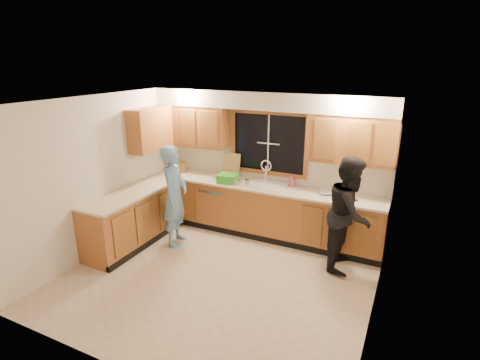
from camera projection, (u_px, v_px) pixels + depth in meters
name	position (u px, v px, depth m)	size (l,w,h in m)	color
floor	(218.00, 277.00, 5.40)	(4.20, 4.20, 0.00)	beige
ceiling	(214.00, 102.00, 4.63)	(4.20, 4.20, 0.00)	silver
wall_back	(268.00, 163.00, 6.64)	(4.20, 4.20, 0.00)	white
wall_left	(99.00, 176.00, 5.88)	(3.80, 3.80, 0.00)	white
wall_right	(381.00, 225.00, 4.15)	(3.80, 3.80, 0.00)	white
base_cabinets_back	(261.00, 211.00, 6.64)	(4.20, 0.60, 0.88)	#AD6632
base_cabinets_left	(134.00, 218.00, 6.31)	(0.60, 1.90, 0.88)	#AD6632
countertop_back	(261.00, 186.00, 6.48)	(4.20, 0.63, 0.04)	beige
countertop_left	(132.00, 193.00, 6.16)	(0.63, 1.90, 0.04)	beige
upper_cabinets_left	(194.00, 126.00, 6.91)	(1.35, 0.33, 0.75)	#AD6632
upper_cabinets_right	(352.00, 140.00, 5.74)	(1.35, 0.33, 0.75)	#AD6632
upper_cabinets_return	(151.00, 129.00, 6.59)	(0.33, 0.90, 0.75)	#AD6632
soffit	(266.00, 101.00, 6.15)	(4.20, 0.35, 0.30)	silver
window_frame	(269.00, 143.00, 6.53)	(1.44, 0.03, 1.14)	black
sink	(262.00, 188.00, 6.51)	(0.86, 0.52, 0.57)	silver
dishwasher	(219.00, 205.00, 6.99)	(0.60, 0.56, 0.82)	silver
stove	(109.00, 231.00, 5.81)	(0.58, 0.75, 0.90)	silver
man	(175.00, 196.00, 6.16)	(0.62, 0.41, 1.70)	#6A99C8
woman	(349.00, 214.00, 5.45)	(0.83, 0.65, 1.71)	black
knife_block	(183.00, 167.00, 7.18)	(0.11, 0.10, 0.21)	#9A612A
cutting_board	(232.00, 165.00, 6.89)	(0.33, 0.02, 0.44)	tan
dish_crate	(228.00, 178.00, 6.60)	(0.33, 0.31, 0.15)	green
soap_bottle	(292.00, 180.00, 6.42)	(0.09, 0.09, 0.20)	#D75285
bowl	(326.00, 193.00, 6.03)	(0.21, 0.21, 0.05)	silver
can_left	(235.00, 182.00, 6.44)	(0.07, 0.07, 0.13)	#BBAB90
can_right	(247.00, 183.00, 6.39)	(0.07, 0.07, 0.13)	#BBAB90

